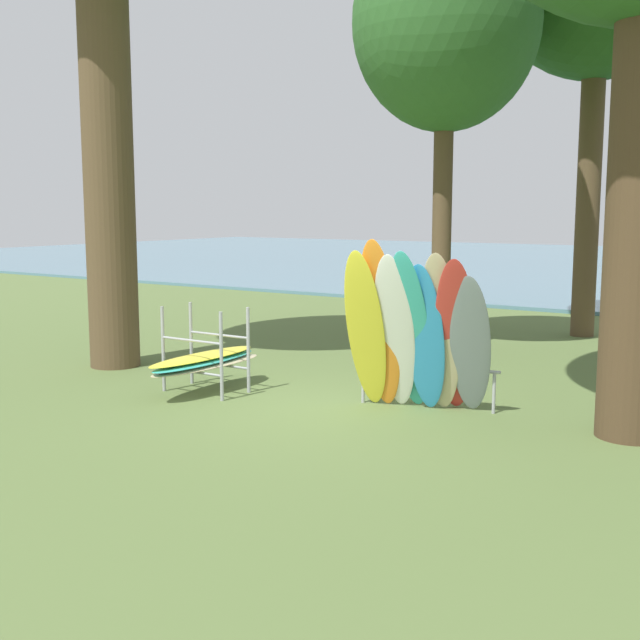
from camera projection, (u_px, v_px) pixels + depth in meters
ground_plane at (333, 408)px, 10.63m from camera, size 80.00×80.00×0.00m
tree_mid_behind at (446, 24)px, 14.31m from camera, size 3.42×3.42×7.97m
leaning_board_pile at (416, 334)px, 10.21m from camera, size 1.96×1.34×2.29m
board_storage_rack at (205, 360)px, 11.49m from camera, size 1.15×2.13×1.25m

